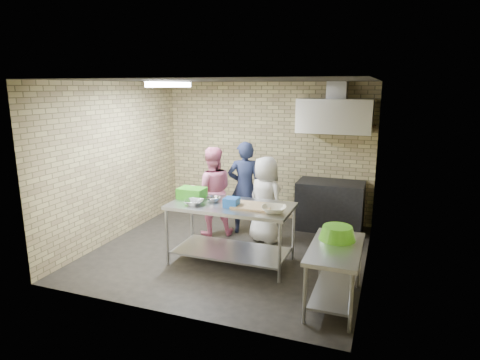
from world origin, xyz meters
name	(u,v)px	position (x,y,z in m)	size (l,w,h in m)	color
floor	(230,251)	(0.00, 0.00, 0.00)	(4.20, 4.20, 0.00)	black
ceiling	(229,80)	(0.00, 0.00, 2.70)	(4.20, 4.20, 0.00)	black
back_wall	(266,151)	(0.00, 2.00, 1.35)	(4.20, 0.06, 2.70)	tan
front_wall	(163,203)	(0.00, -2.00, 1.35)	(4.20, 0.06, 2.70)	tan
left_wall	(117,161)	(-2.10, 0.00, 1.35)	(0.06, 4.00, 2.70)	tan
right_wall	(371,180)	(2.10, 0.00, 1.35)	(0.06, 4.00, 2.70)	tan
prep_table	(231,234)	(0.17, -0.38, 0.46)	(1.82, 0.91, 0.91)	#B3B5BA
side_counter	(334,276)	(1.80, -1.10, 0.38)	(0.60, 1.20, 0.75)	silver
stove	(330,206)	(1.35, 1.65, 0.45)	(1.20, 0.70, 0.90)	black
range_hood	(335,116)	(1.35, 1.70, 2.10)	(1.30, 0.60, 0.60)	silver
hood_duct	(337,90)	(1.35, 1.85, 2.55)	(0.35, 0.30, 0.30)	#A5A8AD
wall_shelf	(353,126)	(1.65, 1.89, 1.92)	(0.80, 0.20, 0.04)	#3F2B19
fluorescent_fixture	(170,85)	(-1.00, 0.00, 2.64)	(0.10, 1.25, 0.08)	white
green_crate	(192,193)	(-0.53, -0.26, 0.99)	(0.40, 0.30, 0.16)	green
blue_tub	(231,202)	(0.22, -0.48, 0.98)	(0.20, 0.20, 0.13)	blue
cutting_board	(253,206)	(0.52, -0.40, 0.93)	(0.56, 0.43, 0.03)	tan
mixing_bowl_a	(194,202)	(-0.33, -0.58, 0.95)	(0.28, 0.28, 0.07)	#B7BBBF
mixing_bowl_b	(214,199)	(-0.13, -0.33, 0.95)	(0.22, 0.22, 0.07)	#B4B7BB
ceramic_bowl	(274,209)	(0.87, -0.53, 0.95)	(0.35, 0.35, 0.09)	beige
green_basin	(337,233)	(1.78, -0.85, 0.83)	(0.46, 0.46, 0.17)	#59C626
bottle_red	(339,119)	(1.40, 1.89, 2.03)	(0.07, 0.07, 0.18)	#B22619
bottle_green	(362,121)	(1.80, 1.89, 2.02)	(0.06, 0.06, 0.15)	green
man_navy	(245,188)	(-0.08, 0.94, 0.84)	(0.61, 0.40, 1.67)	#141933
woman_pink	(212,191)	(-0.60, 0.64, 0.79)	(0.77, 0.60, 1.59)	pink
woman_white	(265,200)	(0.40, 0.62, 0.74)	(0.72, 0.47, 1.48)	white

